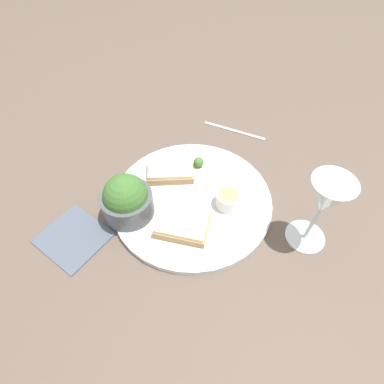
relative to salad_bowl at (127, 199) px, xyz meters
The scene contains 10 objects.
ground_plane 0.15m from the salad_bowl, 47.25° to the left, with size 4.00×4.00×0.00m, color brown.
dinner_plate 0.15m from the salad_bowl, 47.25° to the left, with size 0.35×0.35×0.01m.
salad_bowl is the anchor object (origin of this frame).
sauce_ramekin 0.21m from the salad_bowl, 36.87° to the left, with size 0.05×0.05×0.03m.
cheese_toast_near 0.12m from the salad_bowl, 11.48° to the left, with size 0.12×0.10×0.03m.
cheese_toast_far 0.14m from the salad_bowl, 83.81° to the left, with size 0.12×0.11×0.03m.
wine_glass 0.37m from the salad_bowl, 23.29° to the left, with size 0.08×0.08×0.17m.
garnish 0.20m from the salad_bowl, 74.14° to the left, with size 0.02×0.02×0.02m.
napkin 0.13m from the salad_bowl, 121.02° to the right, with size 0.13×0.13×0.01m.
fork 0.38m from the salad_bowl, 80.23° to the left, with size 0.17×0.03×0.01m.
Camera 1 is at (0.21, -0.34, 0.53)m, focal length 28.00 mm.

